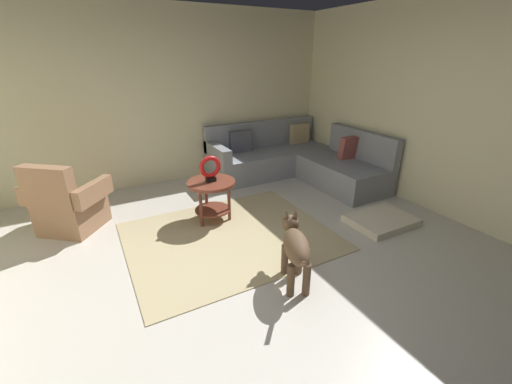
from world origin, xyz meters
name	(u,v)px	position (x,y,z in m)	size (l,w,h in m)	color
ground_plane	(245,277)	(0.00, 0.00, -0.05)	(6.00, 6.00, 0.10)	beige
wall_back	(160,99)	(0.00, 2.94, 1.35)	(6.00, 0.12, 2.70)	beige
wall_right	(458,111)	(2.94, 0.00, 1.35)	(0.12, 6.00, 2.70)	beige
area_rug	(230,236)	(0.15, 0.70, 0.01)	(2.30, 1.90, 0.01)	tan
sectional_couch	(296,161)	(1.99, 2.01, 0.29)	(2.20, 2.25, 0.88)	gray
armchair	(68,206)	(-1.47, 1.77, 0.32)	(1.00, 0.97, 0.88)	#936B4C
side_table	(211,190)	(0.13, 1.19, 0.42)	(0.60, 0.60, 0.54)	brown
torus_sculpture	(210,168)	(0.13, 1.19, 0.71)	(0.28, 0.08, 0.33)	black
dog_bed_mat	(381,220)	(1.98, 0.08, 0.04)	(0.80, 0.60, 0.09)	beige
dog	(295,246)	(0.36, -0.32, 0.38)	(0.41, 0.80, 0.63)	brown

